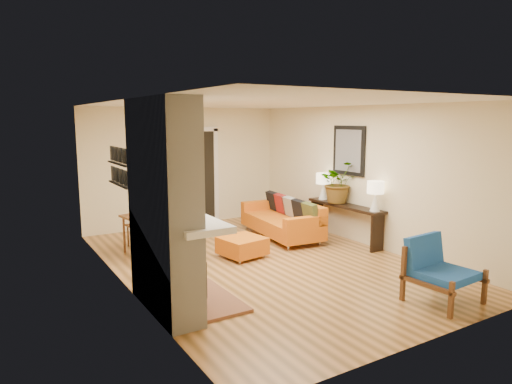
# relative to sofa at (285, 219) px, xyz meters

# --- Properties ---
(room_shell) EXTENTS (6.50, 6.50, 6.50)m
(room_shell) POSITION_rel_sofa_xyz_m (-0.68, 1.43, 0.89)
(room_shell) COLOR #C2874A
(room_shell) RESTS_ON ground
(fireplace) EXTENTS (1.09, 1.68, 2.60)m
(fireplace) POSITION_rel_sofa_xyz_m (-3.29, -2.21, 0.89)
(fireplace) COLOR white
(fireplace) RESTS_ON ground
(sofa) EXTENTS (1.07, 2.11, 0.80)m
(sofa) POSITION_rel_sofa_xyz_m (0.00, 0.00, 0.00)
(sofa) COLOR silver
(sofa) RESTS_ON ground
(ottoman) EXTENTS (0.78, 0.78, 0.34)m
(ottoman) POSITION_rel_sofa_xyz_m (-1.43, -0.79, -0.15)
(ottoman) COLOR silver
(ottoman) RESTS_ON ground
(blue_chair) EXTENTS (0.85, 0.84, 0.84)m
(blue_chair) POSITION_rel_sofa_xyz_m (-0.20, -3.75, 0.10)
(blue_chair) COLOR brown
(blue_chair) RESTS_ON ground
(dining_table) EXTENTS (0.84, 1.60, 0.84)m
(dining_table) POSITION_rel_sofa_xyz_m (-2.72, 0.17, 0.20)
(dining_table) COLOR brown
(dining_table) RESTS_ON ground
(console_table) EXTENTS (0.34, 1.85, 0.72)m
(console_table) POSITION_rel_sofa_xyz_m (0.78, -0.92, 0.22)
(console_table) COLOR black
(console_table) RESTS_ON ground
(lamp_near) EXTENTS (0.30, 0.30, 0.54)m
(lamp_near) POSITION_rel_sofa_xyz_m (0.78, -1.68, 0.71)
(lamp_near) COLOR white
(lamp_near) RESTS_ON console_table
(lamp_far) EXTENTS (0.30, 0.30, 0.54)m
(lamp_far) POSITION_rel_sofa_xyz_m (0.78, -0.25, 0.71)
(lamp_far) COLOR white
(lamp_far) RESTS_ON console_table
(houseplant) EXTENTS (0.77, 0.67, 0.83)m
(houseplant) POSITION_rel_sofa_xyz_m (0.77, -0.71, 0.79)
(houseplant) COLOR #1E5919
(houseplant) RESTS_ON console_table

